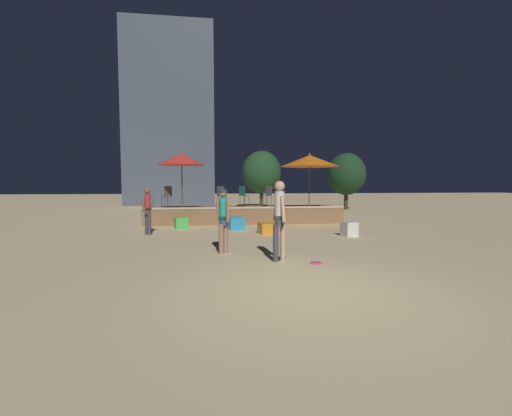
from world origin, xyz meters
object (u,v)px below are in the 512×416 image
at_px(person_1, 223,218).
at_px(bistro_chair_1, 268,193).
at_px(bistro_chair_0, 243,194).
at_px(background_tree_0, 346,174).
at_px(person_0, 279,217).
at_px(bistro_chair_3, 167,194).
at_px(person_2, 148,210).
at_px(bistro_chair_2, 221,194).
at_px(cube_seat_3, 236,223).
at_px(cube_seat_0, 181,223).
at_px(patio_umbrella_1, 310,161).
at_px(cube_seat_2, 349,229).
at_px(cube_seat_1, 268,228).
at_px(frisbee_disc, 316,263).
at_px(patio_umbrella_0, 182,159).
at_px(background_tree_1, 262,172).

height_order(person_1, bistro_chair_1, bistro_chair_1).
height_order(bistro_chair_0, background_tree_0, background_tree_0).
relative_size(person_0, bistro_chair_3, 2.07).
relative_size(person_0, person_2, 1.13).
xyz_separation_m(person_0, bistro_chair_2, (-1.05, 8.14, 0.31)).
bearing_deg(cube_seat_3, bistro_chair_0, 78.13).
bearing_deg(cube_seat_3, cube_seat_0, 164.40).
bearing_deg(person_0, patio_umbrella_1, 54.30).
distance_m(cube_seat_3, person_2, 3.37).
height_order(cube_seat_2, person_2, person_2).
xyz_separation_m(cube_seat_0, bistro_chair_2, (1.67, 1.88, 1.12)).
bearing_deg(bistro_chair_0, bistro_chair_2, 60.64).
bearing_deg(bistro_chair_3, cube_seat_3, 109.28).
distance_m(cube_seat_0, cube_seat_2, 6.53).
distance_m(cube_seat_0, cube_seat_1, 3.71).
height_order(cube_seat_1, bistro_chair_0, bistro_chair_0).
distance_m(person_0, frisbee_disc, 1.33).
bearing_deg(bistro_chair_1, bistro_chair_0, -132.20).
relative_size(patio_umbrella_0, patio_umbrella_1, 1.00).
relative_size(cube_seat_2, person_1, 0.32).
height_order(bistro_chair_1, background_tree_1, background_tree_1).
height_order(bistro_chair_3, frisbee_disc, bistro_chair_3).
relative_size(cube_seat_2, background_tree_0, 0.13).
height_order(patio_umbrella_1, bistro_chair_2, patio_umbrella_1).
height_order(person_1, person_2, person_1).
relative_size(frisbee_disc, background_tree_1, 0.06).
bearing_deg(bistro_chair_0, cube_seat_2, 169.35).
distance_m(person_0, person_2, 6.06).
height_order(person_0, person_2, person_0).
xyz_separation_m(cube_seat_0, bistro_chair_1, (3.91, 2.18, 1.12)).
bearing_deg(background_tree_1, background_tree_0, -24.50).
distance_m(cube_seat_1, person_1, 3.80).
xyz_separation_m(cube_seat_0, cube_seat_3, (2.15, -0.60, 0.02)).
distance_m(cube_seat_1, background_tree_1, 13.99).
height_order(cube_seat_1, background_tree_0, background_tree_0).
bearing_deg(background_tree_0, person_1, -122.90).
xyz_separation_m(patio_umbrella_0, patio_umbrella_1, (5.63, 0.07, -0.01)).
distance_m(cube_seat_3, bistro_chair_3, 3.65).
bearing_deg(cube_seat_1, cube_seat_0, 150.04).
relative_size(patio_umbrella_1, background_tree_1, 0.74).
bearing_deg(bistro_chair_3, background_tree_0, 178.71).
bearing_deg(cube_seat_3, background_tree_1, 76.63).
bearing_deg(person_0, cube_seat_0, 99.46).
xyz_separation_m(person_2, background_tree_1, (6.13, 13.29, 1.81)).
bearing_deg(bistro_chair_2, frisbee_disc, -95.41).
relative_size(patio_umbrella_1, person_0, 1.70).
height_order(person_1, bistro_chair_0, bistro_chair_0).
height_order(bistro_chair_0, background_tree_1, background_tree_1).
xyz_separation_m(person_0, person_1, (-1.25, 1.11, -0.12)).
distance_m(cube_seat_1, cube_seat_2, 2.85).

